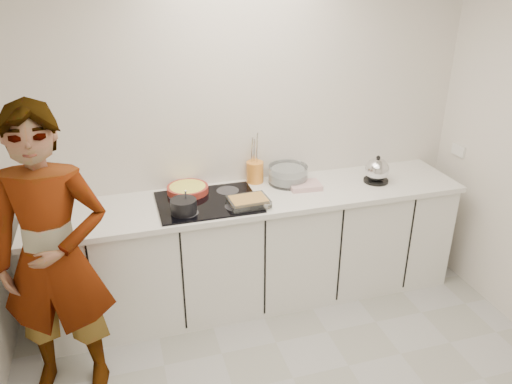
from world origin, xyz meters
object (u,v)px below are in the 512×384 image
object	(u,v)px
mixing_bowl	(288,175)
utensil_crock	(255,172)
hob	(208,202)
tart_dish	(188,189)
saucepan	(184,206)
kettle	(377,171)
cook	(54,259)
baking_dish	(248,201)

from	to	relation	value
mixing_bowl	utensil_crock	xyz separation A→B (m)	(-0.24, 0.10, 0.02)
hob	tart_dish	size ratio (longest dim) A/B	1.80
tart_dish	saucepan	size ratio (longest dim) A/B	1.75
kettle	cook	bearing A→B (deg)	-167.74
baking_dish	cook	bearing A→B (deg)	-164.00
saucepan	mixing_bowl	world-z (taller)	saucepan
mixing_bowl	kettle	world-z (taller)	kettle
baking_dish	kettle	xyz separation A→B (m)	(1.09, 0.15, 0.05)
tart_dish	mixing_bowl	distance (m)	0.79
tart_dish	baking_dish	xyz separation A→B (m)	(0.38, -0.34, 0.00)
mixing_bowl	baking_dish	bearing A→B (deg)	-141.94
mixing_bowl	saucepan	bearing A→B (deg)	-160.23
saucepan	baking_dish	xyz separation A→B (m)	(0.46, -0.01, -0.02)
mixing_bowl	kettle	xyz separation A→B (m)	(0.68, -0.17, 0.03)
mixing_bowl	kettle	distance (m)	0.70
mixing_bowl	cook	bearing A→B (deg)	-157.82
saucepan	tart_dish	bearing A→B (deg)	76.40
tart_dish	cook	world-z (taller)	cook
hob	kettle	size ratio (longest dim) A/B	3.13
cook	baking_dish	bearing A→B (deg)	27.59
baking_dish	utensil_crock	size ratio (longest dim) A/B	1.74
tart_dish	utensil_crock	xyz separation A→B (m)	(0.55, 0.08, 0.04)
cook	kettle	bearing A→B (deg)	23.86
tart_dish	kettle	xyz separation A→B (m)	(1.47, -0.19, 0.05)
saucepan	cook	distance (m)	0.90
saucepan	baking_dish	world-z (taller)	saucepan
baking_dish	utensil_crock	bearing A→B (deg)	67.86
saucepan	mixing_bowl	xyz separation A→B (m)	(0.87, 0.31, 0.00)
baking_dish	kettle	bearing A→B (deg)	7.75
kettle	cook	world-z (taller)	cook
kettle	utensil_crock	xyz separation A→B (m)	(-0.92, 0.27, -0.01)
mixing_bowl	utensil_crock	distance (m)	0.26
cook	saucepan	bearing A→B (deg)	36.26
saucepan	kettle	size ratio (longest dim) A/B	1.00
utensil_crock	baking_dish	bearing A→B (deg)	-112.14
tart_dish	mixing_bowl	world-z (taller)	mixing_bowl
hob	kettle	distance (m)	1.35
kettle	saucepan	bearing A→B (deg)	-174.90
baking_dish	mixing_bowl	bearing A→B (deg)	38.06
hob	cook	xyz separation A→B (m)	(-1.01, -0.51, 0.01)
tart_dish	kettle	bearing A→B (deg)	-7.42
baking_dish	kettle	size ratio (longest dim) A/B	1.26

